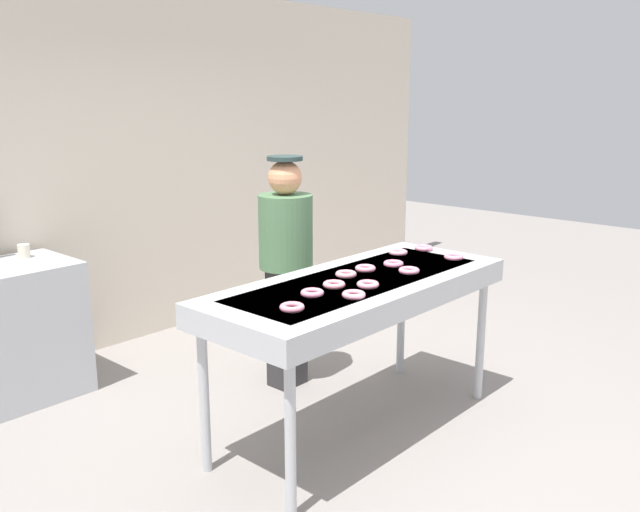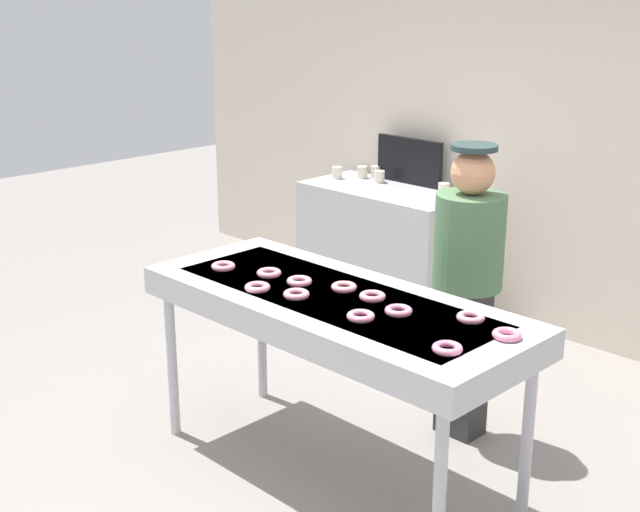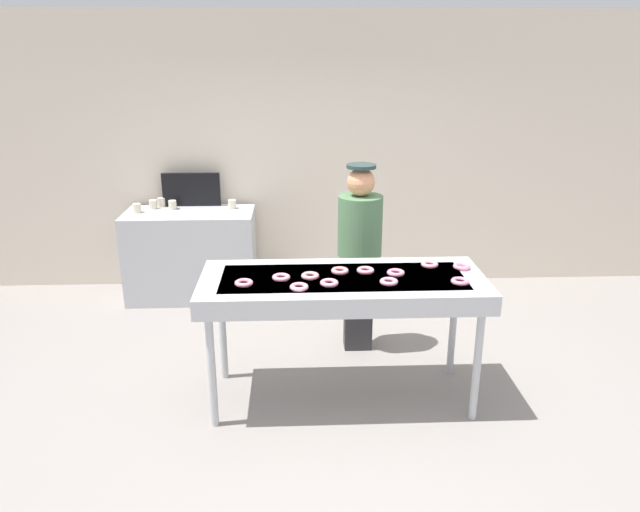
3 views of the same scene
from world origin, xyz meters
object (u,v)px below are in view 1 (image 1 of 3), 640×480
object	(u,v)px
strawberry_donut_1	(400,245)
paper_cup_1	(152,222)
strawberry_donut_7	(343,268)
strawberry_donut_3	(257,267)
worker_baker	(270,239)
fryer_conveyor	(316,276)
strawberry_donut_6	(320,259)
strawberry_donut_2	(244,282)
strawberry_donut_4	(227,289)
strawberry_donut_8	(359,247)
strawberry_donut_9	(293,262)
paper_cup_0	(132,221)
prep_counter	(93,279)
strawberry_donut_0	(420,241)
strawberry_donut_5	(383,246)
menu_display	(82,207)
customer_waiting	(485,317)
paper_cup_2	(45,230)

from	to	relation	value
strawberry_donut_1	paper_cup_1	world-z (taller)	paper_cup_1
strawberry_donut_1	paper_cup_1	size ratio (longest dim) A/B	0.94
strawberry_donut_7	paper_cup_1	distance (m)	2.02
strawberry_donut_3	worker_baker	size ratio (longest dim) A/B	0.07
fryer_conveyor	strawberry_donut_6	bearing A→B (deg)	49.42
strawberry_donut_2	strawberry_donut_4	xyz separation A→B (m)	(-0.14, -0.07, 0.00)
fryer_conveyor	strawberry_donut_8	xyz separation A→B (m)	(0.49, 0.21, 0.09)
strawberry_donut_9	paper_cup_0	distance (m)	1.81
strawberry_donut_4	strawberry_donut_8	bearing A→B (deg)	17.10
strawberry_donut_1	strawberry_donut_6	size ratio (longest dim) A/B	1.00
strawberry_donut_2	strawberry_donut_3	xyz separation A→B (m)	(0.19, 0.25, 0.00)
strawberry_donut_1	prep_counter	world-z (taller)	strawberry_donut_1
strawberry_donut_8	strawberry_donut_9	size ratio (longest dim) A/B	1.00
strawberry_donut_3	strawberry_donut_8	size ratio (longest dim) A/B	1.00
strawberry_donut_3	paper_cup_1	size ratio (longest dim) A/B	0.94
strawberry_donut_3	strawberry_donut_0	bearing A→B (deg)	-1.12
fryer_conveyor	strawberry_donut_2	xyz separation A→B (m)	(-0.60, -0.10, 0.09)
strawberry_donut_4	strawberry_donut_5	xyz separation A→B (m)	(1.42, 0.32, 0.00)
fryer_conveyor	menu_display	bearing A→B (deg)	125.63
strawberry_donut_6	strawberry_donut_8	world-z (taller)	same
strawberry_donut_6	strawberry_donut_8	xyz separation A→B (m)	(0.41, 0.12, 0.00)
strawberry_donut_1	strawberry_donut_5	world-z (taller)	same
strawberry_donut_0	strawberry_donut_5	bearing A→B (deg)	175.65
strawberry_donut_3	strawberry_donut_6	world-z (taller)	same
customer_waiting	strawberry_donut_2	bearing A→B (deg)	126.73
strawberry_donut_2	worker_baker	xyz separation A→B (m)	(0.57, 0.93, -0.03)
strawberry_donut_0	strawberry_donut_9	bearing A→B (deg)	179.67
strawberry_donut_7	strawberry_donut_2	bearing A→B (deg)	175.55
strawberry_donut_7	strawberry_donut_8	distance (m)	0.51
worker_baker	customer_waiting	world-z (taller)	customer_waiting
worker_baker	strawberry_donut_0	bearing A→B (deg)	159.57
strawberry_donut_3	strawberry_donut_4	xyz separation A→B (m)	(-0.33, -0.32, 0.00)
strawberry_donut_7	strawberry_donut_8	xyz separation A→B (m)	(0.35, 0.37, 0.00)
customer_waiting	paper_cup_0	distance (m)	3.38
strawberry_donut_1	paper_cup_2	xyz separation A→B (m)	(-2.59, 1.59, 0.04)
strawberry_donut_1	worker_baker	world-z (taller)	worker_baker
strawberry_donut_0	strawberry_donut_9	xyz separation A→B (m)	(-1.16, 0.01, 0.00)
strawberry_donut_0	strawberry_donut_4	bearing A→B (deg)	-170.73
strawberry_donut_5	strawberry_donut_6	size ratio (longest dim) A/B	1.00
strawberry_donut_7	paper_cup_0	world-z (taller)	paper_cup_0
strawberry_donut_6	strawberry_donut_4	bearing A→B (deg)	-162.48
strawberry_donut_3	strawberry_donut_9	bearing A→B (deg)	-4.38
strawberry_donut_2	customer_waiting	bearing A→B (deg)	-51.15
strawberry_donut_2	paper_cup_2	xyz separation A→B (m)	(-1.16, 1.82, 0.04)
strawberry_donut_3	prep_counter	size ratio (longest dim) A/B	0.07
strawberry_donut_3	customer_waiting	world-z (taller)	customer_waiting
fryer_conveyor	strawberry_donut_2	world-z (taller)	strawberry_donut_2
strawberry_donut_0	customer_waiting	bearing A→B (deg)	-112.61
strawberry_donut_9	menu_display	bearing A→B (deg)	124.97
prep_counter	strawberry_donut_6	bearing A→B (deg)	-48.06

